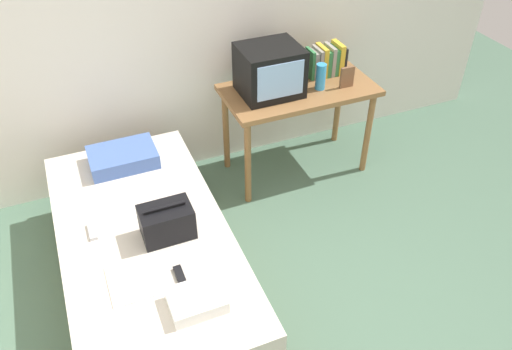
# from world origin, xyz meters

# --- Properties ---
(ground_plane) EXTENTS (8.00, 8.00, 0.00)m
(ground_plane) POSITION_xyz_m (0.00, 0.00, 0.00)
(ground_plane) COLOR #4C6B56
(wall_back) EXTENTS (5.20, 0.10, 2.60)m
(wall_back) POSITION_xyz_m (0.00, 2.00, 1.30)
(wall_back) COLOR silver
(wall_back) RESTS_ON ground
(bed) EXTENTS (1.00, 2.00, 0.51)m
(bed) POSITION_xyz_m (-0.87, 0.74, 0.25)
(bed) COLOR olive
(bed) RESTS_ON ground
(desk) EXTENTS (1.16, 0.60, 0.76)m
(desk) POSITION_xyz_m (0.55, 1.55, 0.67)
(desk) COLOR olive
(desk) RESTS_ON ground
(tv) EXTENTS (0.44, 0.39, 0.36)m
(tv) POSITION_xyz_m (0.31, 1.57, 0.94)
(tv) COLOR black
(tv) RESTS_ON desk
(water_bottle) EXTENTS (0.08, 0.08, 0.20)m
(water_bottle) POSITION_xyz_m (0.69, 1.48, 0.86)
(water_bottle) COLOR #3399DB
(water_bottle) RESTS_ON desk
(book_row) EXTENTS (0.30, 0.17, 0.24)m
(book_row) POSITION_xyz_m (0.84, 1.68, 0.88)
(book_row) COLOR #337F47
(book_row) RESTS_ON desk
(picture_frame) EXTENTS (0.11, 0.02, 0.16)m
(picture_frame) POSITION_xyz_m (0.88, 1.43, 0.85)
(picture_frame) COLOR brown
(picture_frame) RESTS_ON desk
(pillow) EXTENTS (0.45, 0.31, 0.11)m
(pillow) POSITION_xyz_m (-0.84, 1.46, 0.57)
(pillow) COLOR #4766AD
(pillow) RESTS_ON bed
(handbag) EXTENTS (0.30, 0.20, 0.22)m
(handbag) POSITION_xyz_m (-0.73, 0.66, 0.61)
(handbag) COLOR black
(handbag) RESTS_ON bed
(magazine) EXTENTS (0.21, 0.29, 0.01)m
(magazine) POSITION_xyz_m (-1.02, 0.39, 0.52)
(magazine) COLOR white
(magazine) RESTS_ON bed
(remote_dark) EXTENTS (0.04, 0.16, 0.02)m
(remote_dark) POSITION_xyz_m (-0.76, 0.32, 0.52)
(remote_dark) COLOR black
(remote_dark) RESTS_ON bed
(remote_silver) EXTENTS (0.04, 0.14, 0.02)m
(remote_silver) POSITION_xyz_m (-1.14, 0.85, 0.52)
(remote_silver) COLOR #B7B7BC
(remote_silver) RESTS_ON bed
(folded_towel) EXTENTS (0.28, 0.22, 0.08)m
(folded_towel) POSITION_xyz_m (-0.73, 0.11, 0.55)
(folded_towel) COLOR white
(folded_towel) RESTS_ON bed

